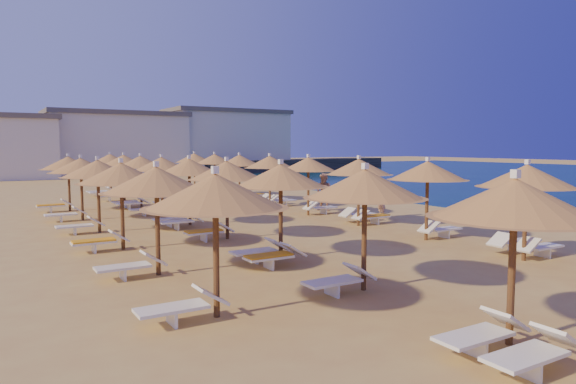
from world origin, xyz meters
TOP-DOWN VIEW (x-y plane):
  - ground at (0.00, 0.00)m, footprint 220.00×220.00m
  - jetty at (27.14, 44.90)m, footprint 30.20×9.82m
  - hotel_blocks at (3.40, 46.37)m, footprint 44.63×12.10m
  - parasol_row_east at (1.98, 3.27)m, footprint 2.84×37.20m
  - parasol_row_west at (-3.97, 3.27)m, footprint 2.84×37.20m
  - parasol_row_inland at (-7.63, 3.27)m, footprint 2.84×21.93m
  - loungers at (-2.30, 3.16)m, footprint 12.73×34.93m
  - beachgoer_a at (4.39, 2.68)m, footprint 0.46×0.63m
  - beachgoer_b at (3.63, 6.19)m, footprint 1.10×1.18m

SIDE VIEW (x-z plane):
  - ground at x=0.00m, z-range 0.00..0.00m
  - loungers at x=-2.30m, z-range 0.01..0.67m
  - jetty at x=27.14m, z-range 0.00..1.50m
  - beachgoer_a at x=4.39m, z-range 0.00..1.58m
  - beachgoer_b at x=3.63m, z-range 0.00..1.93m
  - parasol_row_east at x=1.98m, z-range 0.95..3.89m
  - parasol_row_west at x=-3.97m, z-range 0.95..3.89m
  - parasol_row_inland at x=-7.63m, z-range 0.95..3.89m
  - hotel_blocks at x=3.40m, z-range -0.35..7.75m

